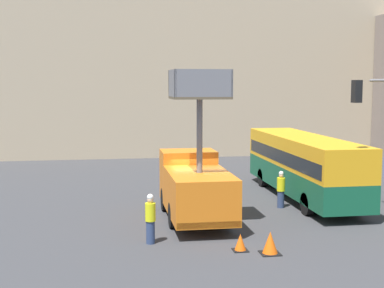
# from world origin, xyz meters

# --- Properties ---
(ground_plane) EXTENTS (120.00, 120.00, 0.00)m
(ground_plane) POSITION_xyz_m (0.00, 0.00, 0.00)
(ground_plane) COLOR #38383A
(building_backdrop_far) EXTENTS (44.00, 10.00, 21.13)m
(building_backdrop_far) POSITION_xyz_m (0.00, 24.12, 10.56)
(building_backdrop_far) COLOR tan
(building_backdrop_far) RESTS_ON ground_plane
(utility_truck) EXTENTS (2.47, 6.08, 6.36)m
(utility_truck) POSITION_xyz_m (-0.36, -0.79, 1.57)
(utility_truck) COLOR orange
(utility_truck) RESTS_ON ground_plane
(city_bus) EXTENTS (2.50, 11.17, 3.17)m
(city_bus) POSITION_xyz_m (5.80, 2.79, 1.86)
(city_bus) COLOR #145638
(city_bus) RESTS_ON ground_plane
(road_worker_near_truck) EXTENTS (0.38, 0.38, 1.84)m
(road_worker_near_truck) POSITION_xyz_m (-2.52, -3.86, 0.92)
(road_worker_near_truck) COLOR navy
(road_worker_near_truck) RESTS_ON ground_plane
(road_worker_directing) EXTENTS (0.38, 0.38, 1.75)m
(road_worker_directing) POSITION_xyz_m (4.02, 0.92, 0.87)
(road_worker_directing) COLOR navy
(road_worker_directing) RESTS_ON ground_plane
(traffic_cone_near_truck) EXTENTS (0.68, 0.68, 0.78)m
(traffic_cone_near_truck) POSITION_xyz_m (1.43, -5.70, 0.37)
(traffic_cone_near_truck) COLOR black
(traffic_cone_near_truck) RESTS_ON ground_plane
(traffic_cone_mid_road) EXTENTS (0.53, 0.53, 0.60)m
(traffic_cone_mid_road) POSITION_xyz_m (0.51, -5.21, 0.28)
(traffic_cone_mid_road) COLOR black
(traffic_cone_mid_road) RESTS_ON ground_plane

